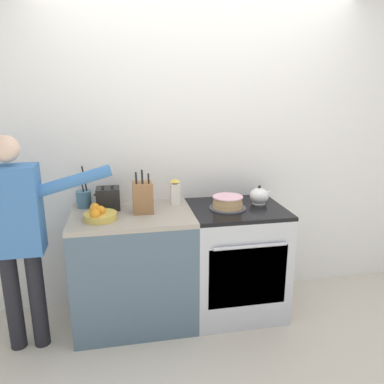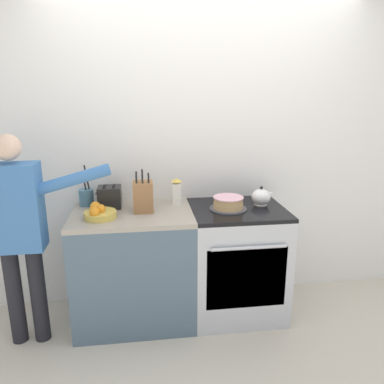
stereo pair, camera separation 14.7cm
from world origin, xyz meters
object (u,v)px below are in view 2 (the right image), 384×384
knife_block (143,196)px  person_baker (19,225)px  utensil_crock (86,197)px  milk_carton (176,192)px  toaster (110,197)px  tea_kettle (261,197)px  fruit_bowl (99,213)px  stove_range (236,260)px  layer_cake (228,203)px

knife_block → person_baker: 0.87m
person_baker → utensil_crock: bearing=44.9°
milk_carton → knife_block: bearing=-149.9°
utensil_crock → toaster: size_ratio=1.74×
tea_kettle → fruit_bowl: (-1.25, -0.15, -0.02)m
utensil_crock → stove_range: bearing=-11.1°
fruit_bowl → toaster: bearing=76.1°
knife_block → milk_carton: bearing=30.1°
milk_carton → person_baker: person_baker is taller
utensil_crock → toaster: (0.19, -0.08, 0.01)m
toaster → layer_cake: bearing=-10.6°
stove_range → milk_carton: bearing=159.3°
person_baker → fruit_bowl: bearing=8.4°
layer_cake → milk_carton: 0.43m
utensil_crock → person_baker: size_ratio=0.22×
tea_kettle → person_baker: 1.79m
utensil_crock → fruit_bowl: (0.13, -0.32, -0.03)m
layer_cake → utensil_crock: bearing=167.2°
stove_range → milk_carton: milk_carton is taller
utensil_crock → milk_carton: 0.71m
stove_range → tea_kettle: 0.55m
layer_cake → tea_kettle: tea_kettle is taller
tea_kettle → milk_carton: milk_carton is taller
layer_cake → knife_block: knife_block is taller
stove_range → milk_carton: size_ratio=4.21×
layer_cake → utensil_crock: (-1.09, 0.25, 0.02)m
utensil_crock → milk_carton: size_ratio=1.57×
stove_range → utensil_crock: size_ratio=2.68×
tea_kettle → milk_carton: 0.68m
utensil_crock → person_baker: person_baker is taller
fruit_bowl → toaster: (0.06, 0.24, 0.04)m
knife_block → utensil_crock: size_ratio=0.97×
knife_block → milk_carton: size_ratio=1.53×
toaster → milk_carton: bearing=2.5°
stove_range → toaster: 1.13m
stove_range → layer_cake: (-0.08, -0.02, 0.49)m
layer_cake → utensil_crock: 1.12m
layer_cake → person_baker: person_baker is taller
utensil_crock → layer_cake: bearing=-12.8°
fruit_bowl → person_baker: bearing=-170.7°
tea_kettle → milk_carton: (-0.67, 0.11, 0.04)m
toaster → fruit_bowl: bearing=-103.9°
fruit_bowl → toaster: toaster is taller
layer_cake → toaster: toaster is taller
knife_block → toaster: size_ratio=1.69×
person_baker → knife_block: bearing=12.4°
layer_cake → toaster: 0.92m
tea_kettle → layer_cake: bearing=-164.8°
knife_block → person_baker: person_baker is taller
layer_cake → person_baker: size_ratio=0.19×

